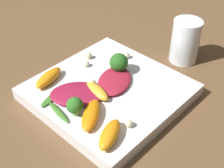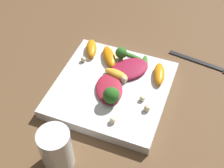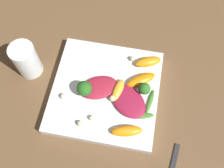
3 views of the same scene
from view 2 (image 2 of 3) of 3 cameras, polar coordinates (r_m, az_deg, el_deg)
name	(u,v)px [view 2 (image 2 of 3)]	position (r m, az deg, el deg)	size (l,w,h in m)	color
ground_plane	(112,93)	(0.74, -0.08, -1.60)	(2.40, 2.40, 0.00)	brown
plate	(112,89)	(0.73, -0.08, -0.96)	(0.26, 0.26, 0.03)	white
drinking_glass	(56,149)	(0.61, -10.17, -11.67)	(0.06, 0.06, 0.10)	white
fork	(212,66)	(0.84, 17.80, 3.20)	(0.19, 0.04, 0.01)	#262628
radicchio_leaf_0	(129,69)	(0.75, 3.13, 2.78)	(0.12, 0.12, 0.01)	maroon
radicchio_leaf_1	(108,89)	(0.71, -0.66, -0.84)	(0.10, 0.11, 0.01)	maroon
orange_segment_0	(159,74)	(0.75, 8.64, 1.87)	(0.04, 0.07, 0.02)	orange
orange_segment_1	(116,74)	(0.74, 0.82, 1.83)	(0.06, 0.03, 0.02)	#FCAD33
orange_segment_2	(91,48)	(0.80, -3.79, 6.50)	(0.05, 0.07, 0.02)	orange
orange_segment_3	(109,56)	(0.78, -0.50, 5.07)	(0.06, 0.08, 0.02)	orange
broccoli_floret_0	(111,96)	(0.68, -0.15, -2.14)	(0.04, 0.04, 0.04)	#84AD5B
broccoli_floret_1	(121,53)	(0.77, 1.68, 5.67)	(0.03, 0.03, 0.04)	#84AD5B
arugula_sprig_0	(145,64)	(0.78, 6.01, 3.69)	(0.03, 0.06, 0.01)	#3D7528
arugula_sprig_1	(132,56)	(0.79, 3.64, 5.22)	(0.06, 0.02, 0.01)	#3D7528
macadamia_nut_0	(124,79)	(0.73, 2.22, 0.85)	(0.02, 0.02, 0.02)	beige
macadamia_nut_1	(147,108)	(0.68, 6.41, -4.43)	(0.01, 0.01, 0.01)	beige
macadamia_nut_2	(113,120)	(0.66, 0.14, -6.63)	(0.01, 0.01, 0.01)	beige
macadamia_nut_3	(83,59)	(0.78, -5.26, 4.52)	(0.01, 0.01, 0.01)	beige
macadamia_nut_4	(142,98)	(0.70, 5.55, -2.64)	(0.01, 0.01, 0.01)	beige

